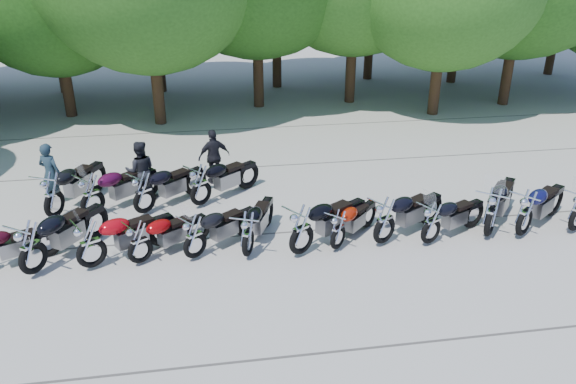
{
  "coord_description": "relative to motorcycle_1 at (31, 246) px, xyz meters",
  "views": [
    {
      "loc": [
        -1.9,
        -10.64,
        6.65
      ],
      "look_at": [
        0.0,
        1.5,
        1.1
      ],
      "focal_mm": 35.0,
      "sensor_mm": 36.0,
      "label": 1
    }
  ],
  "objects": [
    {
      "name": "ground",
      "position": [
        5.68,
        -0.42,
        -0.72
      ],
      "size": [
        90.0,
        90.0,
        0.0
      ],
      "primitive_type": "plane",
      "color": "#9D988D",
      "rests_on": "ground"
    },
    {
      "name": "motorcycle_1",
      "position": [
        0.0,
        0.0,
        0.0
      ],
      "size": [
        2.07,
        2.54,
        1.44
      ],
      "primitive_type": null,
      "rotation": [
        0.0,
        0.0,
        2.54
      ],
      "color": "black",
      "rests_on": "ground"
    },
    {
      "name": "motorcycle_2",
      "position": [
        1.19,
        0.06,
        -0.05
      ],
      "size": [
        2.42,
        1.8,
        1.34
      ],
      "primitive_type": null,
      "rotation": [
        0.0,
        0.0,
        2.09
      ],
      "color": "#9A050D",
      "rests_on": "ground"
    },
    {
      "name": "motorcycle_3",
      "position": [
        2.22,
        0.1,
        -0.13
      ],
      "size": [
        2.11,
        1.69,
        1.19
      ],
      "primitive_type": null,
      "rotation": [
        0.0,
        0.0,
        2.15
      ],
      "color": "#820407",
      "rests_on": "ground"
    },
    {
      "name": "motorcycle_4",
      "position": [
        3.42,
        0.13,
        -0.1
      ],
      "size": [
        2.14,
        1.85,
        1.23
      ],
      "primitive_type": null,
      "rotation": [
        0.0,
        0.0,
        2.22
      ],
      "color": "black",
      "rests_on": "ground"
    },
    {
      "name": "motorcycle_5",
      "position": [
        4.6,
        0.05,
        -0.09
      ],
      "size": [
        1.48,
        2.31,
        1.26
      ],
      "primitive_type": null,
      "rotation": [
        0.0,
        0.0,
        2.75
      ],
      "color": "black",
      "rests_on": "ground"
    },
    {
      "name": "motorcycle_6",
      "position": [
        5.81,
        -0.08,
        -0.01
      ],
      "size": [
        2.51,
        2.01,
        1.41
      ],
      "primitive_type": null,
      "rotation": [
        0.0,
        0.0,
        2.15
      ],
      "color": "black",
      "rests_on": "ground"
    },
    {
      "name": "motorcycle_7",
      "position": [
        6.69,
        0.04,
        -0.15
      ],
      "size": [
        1.86,
        1.88,
        1.15
      ],
      "primitive_type": null,
      "rotation": [
        0.0,
        0.0,
        2.36
      ],
      "color": "maroon",
      "rests_on": "ground"
    },
    {
      "name": "motorcycle_8",
      "position": [
        7.82,
        0.1,
        -0.03
      ],
      "size": [
        2.46,
        1.87,
        1.37
      ],
      "primitive_type": null,
      "rotation": [
        0.0,
        0.0,
        2.11
      ],
      "color": "black",
      "rests_on": "ground"
    },
    {
      "name": "motorcycle_9",
      "position": [
        8.91,
        -0.06,
        -0.1
      ],
      "size": [
        2.24,
        1.57,
        1.23
      ],
      "primitive_type": null,
      "rotation": [
        0.0,
        0.0,
        2.04
      ],
      "color": "black",
      "rests_on": "ground"
    },
    {
      "name": "motorcycle_10",
      "position": [
        10.46,
        0.07,
        0.01
      ],
      "size": [
        2.26,
        2.47,
        1.45
      ],
      "primitive_type": null,
      "rotation": [
        0.0,
        0.0,
        2.44
      ],
      "color": "black",
      "rests_on": "ground"
    },
    {
      "name": "motorcycle_11",
      "position": [
        11.27,
        -0.05,
        -0.03
      ],
      "size": [
        2.43,
        2.03,
        1.38
      ],
      "primitive_type": null,
      "rotation": [
        0.0,
        0.0,
        2.19
      ],
      "color": "#0C0D35",
      "rests_on": "ground"
    },
    {
      "name": "motorcycle_13",
      "position": [
        -0.15,
        2.73,
        0.01
      ],
      "size": [
        1.8,
        2.66,
        1.45
      ],
      "primitive_type": null,
      "rotation": [
        0.0,
        0.0,
        2.7
      ],
      "color": "black",
      "rests_on": "ground"
    },
    {
      "name": "motorcycle_14",
      "position": [
        0.81,
        2.68,
        -0.04
      ],
      "size": [
        2.31,
        2.12,
        1.36
      ],
      "primitive_type": null,
      "rotation": [
        0.0,
        0.0,
        2.28
      ],
      "color": "#380724",
      "rests_on": "ground"
    },
    {
      "name": "motorcycle_15",
      "position": [
        2.13,
        2.62,
        -0.05
      ],
      "size": [
        2.28,
        2.11,
        1.35
      ],
      "primitive_type": null,
      "rotation": [
        0.0,
        0.0,
        2.28
      ],
      "color": "black",
      "rests_on": "ground"
    },
    {
      "name": "motorcycle_16",
      "position": [
        3.59,
        2.88,
        -0.04
      ],
      "size": [
        2.35,
        2.07,
        1.36
      ],
      "primitive_type": null,
      "rotation": [
        0.0,
        0.0,
        2.24
      ],
      "color": "black",
      "rests_on": "ground"
    },
    {
      "name": "rider_0",
      "position": [
        -0.42,
        3.84,
        0.13
      ],
      "size": [
        0.74,
        0.63,
        1.71
      ],
      "primitive_type": "imported",
      "rotation": [
        0.0,
        0.0,
        2.71
      ],
      "color": "#1A2B36",
      "rests_on": "ground"
    },
    {
      "name": "rider_1",
      "position": [
        1.99,
        3.68,
        0.13
      ],
      "size": [
        0.86,
        0.69,
        1.69
      ],
      "primitive_type": "imported",
      "rotation": [
        0.0,
        0.0,
        3.2
      ],
      "color": "black",
      "rests_on": "ground"
    },
    {
      "name": "rider_2",
      "position": [
        4.02,
        4.54,
        0.1
      ],
      "size": [
        1.04,
        0.67,
        1.64
      ],
      "primitive_type": "imported",
      "rotation": [
        0.0,
        0.0,
        3.44
      ],
      "color": "black",
      "rests_on": "ground"
    }
  ]
}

